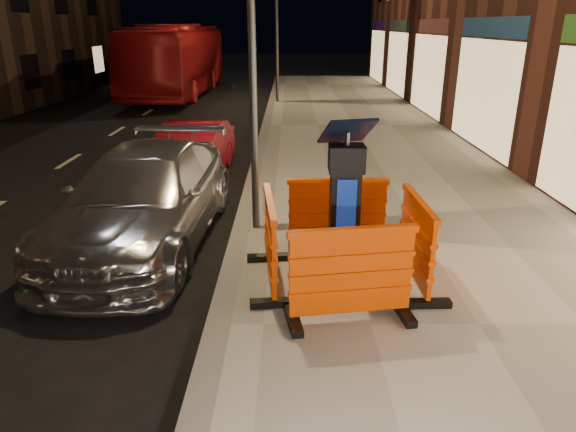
{
  "coord_description": "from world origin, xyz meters",
  "views": [
    {
      "loc": [
        0.83,
        -5.09,
        3.39
      ],
      "look_at": [
        0.8,
        1.0,
        1.1
      ],
      "focal_mm": 32.0,
      "sensor_mm": 36.0,
      "label": 1
    }
  ],
  "objects_px": {
    "barrier_kerbside": "(270,242)",
    "car_red": "(193,179)",
    "barrier_back": "(337,216)",
    "barrier_front": "(351,275)",
    "barrier_bldgside": "(416,242)",
    "car_silver": "(149,241)",
    "parking_kiosk": "(345,209)",
    "bus_doubledecker": "(180,94)"
  },
  "relations": [
    {
      "from": "barrier_back",
      "to": "parking_kiosk",
      "type": "bearing_deg",
      "value": -90.93
    },
    {
      "from": "parking_kiosk",
      "to": "bus_doubledecker",
      "type": "relative_size",
      "value": 0.17
    },
    {
      "from": "parking_kiosk",
      "to": "barrier_back",
      "type": "bearing_deg",
      "value": 86.07
    },
    {
      "from": "parking_kiosk",
      "to": "barrier_front",
      "type": "xyz_separation_m",
      "value": [
        0.0,
        -0.95,
        -0.46
      ]
    },
    {
      "from": "barrier_kerbside",
      "to": "car_red",
      "type": "distance_m",
      "value": 5.73
    },
    {
      "from": "barrier_bldgside",
      "to": "car_silver",
      "type": "xyz_separation_m",
      "value": [
        -3.99,
        1.69,
        -0.73
      ]
    },
    {
      "from": "barrier_bldgside",
      "to": "car_silver",
      "type": "distance_m",
      "value": 4.39
    },
    {
      "from": "parking_kiosk",
      "to": "barrier_bldgside",
      "type": "xyz_separation_m",
      "value": [
        0.95,
        0.0,
        -0.46
      ]
    },
    {
      "from": "barrier_kerbside",
      "to": "barrier_bldgside",
      "type": "bearing_deg",
      "value": -95.93
    },
    {
      "from": "barrier_kerbside",
      "to": "barrier_bldgside",
      "type": "relative_size",
      "value": 1.0
    },
    {
      "from": "car_silver",
      "to": "parking_kiosk",
      "type": "bearing_deg",
      "value": -25.71
    },
    {
      "from": "car_silver",
      "to": "barrier_back",
      "type": "bearing_deg",
      "value": -10.3
    },
    {
      "from": "parking_kiosk",
      "to": "barrier_front",
      "type": "relative_size",
      "value": 1.4
    },
    {
      "from": "car_silver",
      "to": "bus_doubledecker",
      "type": "height_order",
      "value": "bus_doubledecker"
    },
    {
      "from": "barrier_back",
      "to": "car_red",
      "type": "bearing_deg",
      "value": 123.12
    },
    {
      "from": "parking_kiosk",
      "to": "car_silver",
      "type": "xyz_separation_m",
      "value": [
        -3.04,
        1.69,
        -1.19
      ]
    },
    {
      "from": "barrier_kerbside",
      "to": "car_red",
      "type": "xyz_separation_m",
      "value": [
        -2.0,
        5.32,
        -0.73
      ]
    },
    {
      "from": "barrier_front",
      "to": "barrier_back",
      "type": "height_order",
      "value": "same"
    },
    {
      "from": "parking_kiosk",
      "to": "bus_doubledecker",
      "type": "bearing_deg",
      "value": 103.17
    },
    {
      "from": "bus_doubledecker",
      "to": "barrier_bldgside",
      "type": "bearing_deg",
      "value": -69.83
    },
    {
      "from": "barrier_back",
      "to": "car_silver",
      "type": "xyz_separation_m",
      "value": [
        -3.04,
        0.74,
        -0.73
      ]
    },
    {
      "from": "barrier_back",
      "to": "barrier_bldgside",
      "type": "xyz_separation_m",
      "value": [
        0.95,
        -0.95,
        0.0
      ]
    },
    {
      "from": "car_silver",
      "to": "barrier_front",
      "type": "bearing_deg",
      "value": -37.62
    },
    {
      "from": "car_silver",
      "to": "bus_doubledecker",
      "type": "relative_size",
      "value": 0.43
    },
    {
      "from": "barrier_bldgside",
      "to": "car_silver",
      "type": "height_order",
      "value": "barrier_bldgside"
    },
    {
      "from": "barrier_front",
      "to": "car_red",
      "type": "relative_size",
      "value": 0.39
    },
    {
      "from": "barrier_kerbside",
      "to": "car_silver",
      "type": "height_order",
      "value": "barrier_kerbside"
    },
    {
      "from": "barrier_kerbside",
      "to": "car_red",
      "type": "relative_size",
      "value": 0.39
    },
    {
      "from": "barrier_bldgside",
      "to": "car_red",
      "type": "xyz_separation_m",
      "value": [
        -3.9,
        5.32,
        -0.73
      ]
    },
    {
      "from": "parking_kiosk",
      "to": "barrier_kerbside",
      "type": "relative_size",
      "value": 1.4
    },
    {
      "from": "barrier_front",
      "to": "bus_doubledecker",
      "type": "distance_m",
      "value": 22.42
    },
    {
      "from": "barrier_front",
      "to": "barrier_bldgside",
      "type": "relative_size",
      "value": 1.0
    },
    {
      "from": "parking_kiosk",
      "to": "barrier_back",
      "type": "relative_size",
      "value": 1.4
    },
    {
      "from": "barrier_front",
      "to": "barrier_kerbside",
      "type": "relative_size",
      "value": 1.0
    },
    {
      "from": "barrier_kerbside",
      "to": "barrier_back",
      "type": "bearing_deg",
      "value": -50.93
    },
    {
      "from": "barrier_back",
      "to": "barrier_bldgside",
      "type": "height_order",
      "value": "same"
    },
    {
      "from": "barrier_kerbside",
      "to": "car_silver",
      "type": "distance_m",
      "value": 2.78
    },
    {
      "from": "barrier_bldgside",
      "to": "barrier_back",
      "type": "bearing_deg",
      "value": 43.07
    },
    {
      "from": "barrier_kerbside",
      "to": "bus_doubledecker",
      "type": "relative_size",
      "value": 0.12
    },
    {
      "from": "barrier_kerbside",
      "to": "parking_kiosk",
      "type": "bearing_deg",
      "value": -95.93
    },
    {
      "from": "barrier_front",
      "to": "car_silver",
      "type": "bearing_deg",
      "value": 130.1
    },
    {
      "from": "barrier_front",
      "to": "parking_kiosk",
      "type": "bearing_deg",
      "value": 81.07
    }
  ]
}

